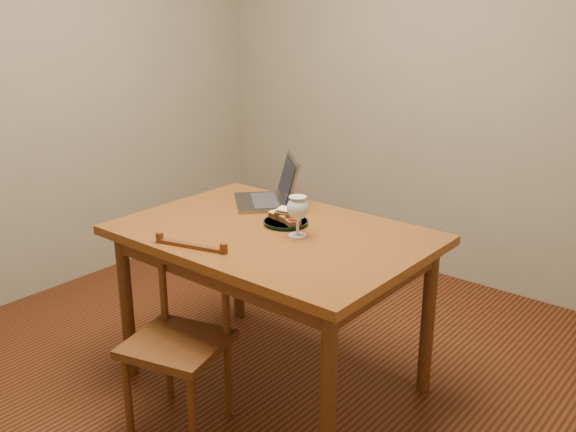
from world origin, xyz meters
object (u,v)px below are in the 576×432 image
Objects in this scene: table at (273,249)px; chair at (179,331)px; plate at (286,223)px; milk_glass at (298,216)px; laptop at (273,191)px.

table is 0.53m from chair.
milk_glass is (0.13, -0.08, 0.08)m from plate.
chair reaches higher than table.
chair is at bearing -98.31° from plate.
laptop reaches higher than table.
milk_glass is at bearing -32.28° from plate.
plate is 0.18m from milk_glass.
milk_glass is at bearing 50.83° from chair.
table is at bearing -85.34° from plate.
table is at bearing -7.10° from laptop.
chair is at bearing -35.55° from laptop.
plate is 0.33m from laptop.
table is 0.21m from milk_glass.
plate is at bearing 147.72° from milk_glass.
plate is 1.12× the size of milk_glass.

